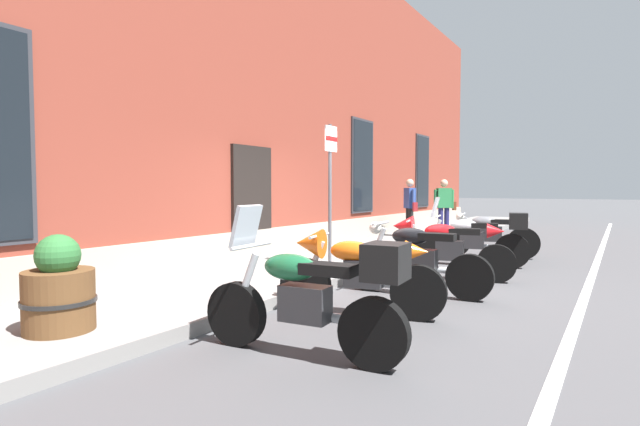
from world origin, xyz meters
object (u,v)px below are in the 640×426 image
object	(u,v)px
motorcycle_red_sport	(441,245)
motorcycle_silver_touring	(476,238)
motorcycle_green_touring	(312,296)
motorcycle_black_naked	(416,260)
motorcycle_orange_sport	(354,268)
parking_sign	(330,175)
pedestrian_striped_shirt	(444,204)
barrel_planter	(59,291)
pedestrian_blue_top	(410,205)
motorcycle_grey_naked	(488,235)

from	to	relation	value
motorcycle_red_sport	motorcycle_silver_touring	world-z (taller)	motorcycle_silver_touring
motorcycle_green_touring	motorcycle_black_naked	distance (m)	2.90
motorcycle_green_touring	motorcycle_orange_sport	xyz separation A→B (m)	(1.52, 0.39, -0.01)
motorcycle_orange_sport	parking_sign	size ratio (longest dim) A/B	0.81
motorcycle_red_sport	pedestrian_striped_shirt	bearing A→B (deg)	17.25
motorcycle_black_naked	motorcycle_silver_touring	bearing A→B (deg)	-1.03
motorcycle_orange_sport	barrel_planter	distance (m)	3.08
pedestrian_striped_shirt	parking_sign	bearing A→B (deg)	-179.94
pedestrian_blue_top	pedestrian_striped_shirt	size ratio (longest dim) A/B	1.00
motorcycle_black_naked	barrel_planter	world-z (taller)	barrel_planter
motorcycle_orange_sport	parking_sign	distance (m)	2.99
motorcycle_orange_sport	pedestrian_striped_shirt	size ratio (longest dim) A/B	1.25
motorcycle_red_sport	motorcycle_grey_naked	bearing A→B (deg)	-1.16
motorcycle_grey_naked	motorcycle_black_naked	bearing A→B (deg)	-179.64
motorcycle_black_naked	parking_sign	world-z (taller)	parking_sign
barrel_planter	pedestrian_blue_top	bearing A→B (deg)	3.12
motorcycle_red_sport	parking_sign	world-z (taller)	parking_sign
motorcycle_grey_naked	pedestrian_striped_shirt	size ratio (longest dim) A/B	1.27
motorcycle_green_touring	barrel_planter	distance (m)	2.41
motorcycle_green_touring	pedestrian_blue_top	bearing A→B (deg)	16.54
motorcycle_green_touring	motorcycle_black_naked	xyz separation A→B (m)	(2.89, 0.15, -0.07)
motorcycle_silver_touring	pedestrian_striped_shirt	bearing A→B (deg)	25.12
motorcycle_orange_sport	motorcycle_black_naked	size ratio (longest dim) A/B	0.97
motorcycle_green_touring	parking_sign	size ratio (longest dim) A/B	0.82
pedestrian_blue_top	parking_sign	xyz separation A→B (m)	(-5.56, -0.73, 0.69)
motorcycle_black_naked	pedestrian_blue_top	distance (m)	6.92
motorcycle_silver_touring	motorcycle_grey_naked	bearing A→B (deg)	3.49
motorcycle_silver_touring	barrel_planter	world-z (taller)	motorcycle_silver_touring
motorcycle_grey_naked	motorcycle_green_touring	bearing A→B (deg)	-178.62
motorcycle_red_sport	pedestrian_blue_top	size ratio (longest dim) A/B	1.33
parking_sign	pedestrian_striped_shirt	bearing A→B (deg)	0.06
motorcycle_red_sport	pedestrian_blue_top	distance (m)	5.62
pedestrian_striped_shirt	motorcycle_silver_touring	bearing A→B (deg)	-154.88
motorcycle_silver_touring	parking_sign	xyz separation A→B (m)	(-2.21, 1.93, 1.18)
motorcycle_grey_naked	barrel_planter	distance (m)	8.50
motorcycle_green_touring	motorcycle_orange_sport	distance (m)	1.57
motorcycle_green_touring	motorcycle_red_sport	world-z (taller)	motorcycle_green_touring
motorcycle_black_naked	motorcycle_grey_naked	world-z (taller)	motorcycle_black_naked
barrel_planter	motorcycle_orange_sport	bearing A→B (deg)	-35.79
motorcycle_black_naked	motorcycle_silver_touring	xyz separation A→B (m)	(3.04, -0.05, 0.06)
motorcycle_black_naked	barrel_planter	size ratio (longest dim) A/B	2.25
pedestrian_blue_top	pedestrian_striped_shirt	bearing A→B (deg)	-42.47
motorcycle_orange_sport	motorcycle_green_touring	bearing A→B (deg)	-165.47
motorcycle_green_touring	pedestrian_striped_shirt	distance (m)	10.28
motorcycle_green_touring	motorcycle_red_sport	bearing A→B (deg)	3.16
motorcycle_silver_touring	motorcycle_black_naked	bearing A→B (deg)	178.97
motorcycle_grey_naked	barrel_planter	bearing A→B (deg)	166.25
motorcycle_silver_touring	pedestrian_blue_top	world-z (taller)	pedestrian_blue_top
parking_sign	motorcycle_green_touring	bearing A→B (deg)	-151.42
motorcycle_green_touring	pedestrian_blue_top	xyz separation A→B (m)	(9.28, 2.75, 0.49)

